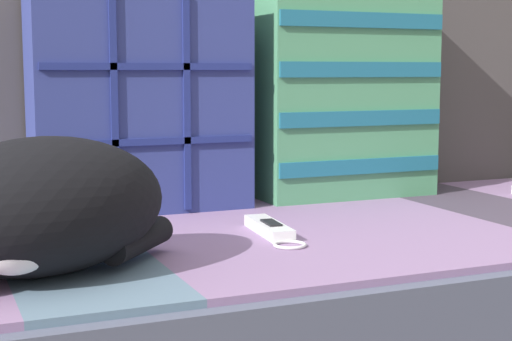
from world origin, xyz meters
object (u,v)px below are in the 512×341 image
Objects in this scene: game_remote_near at (270,229)px; throw_pillow_striped at (346,93)px; throw_pillow_quilted at (141,103)px; sleeping_cat at (36,211)px.

throw_pillow_striped is at bearing 44.35° from game_remote_near.
throw_pillow_quilted is 1.98× the size of game_remote_near.
throw_pillow_striped is at bearing -0.07° from throw_pillow_quilted.
throw_pillow_quilted is 0.42m from throw_pillow_striped.
sleeping_cat is at bearing -163.08° from game_remote_near.
throw_pillow_quilted is at bearing 113.54° from game_remote_near.
game_remote_near is (0.13, -0.29, -0.19)m from throw_pillow_quilted.
throw_pillow_striped is at bearing 31.15° from sleeping_cat.
throw_pillow_striped reaches higher than game_remote_near.
throw_pillow_quilted reaches higher than sleeping_cat.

